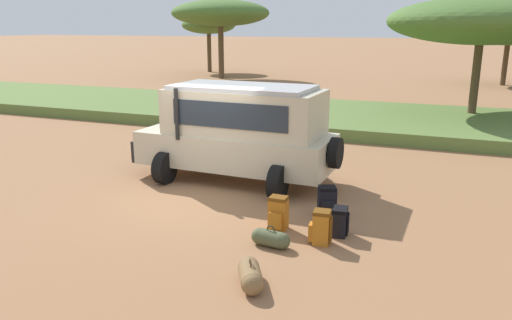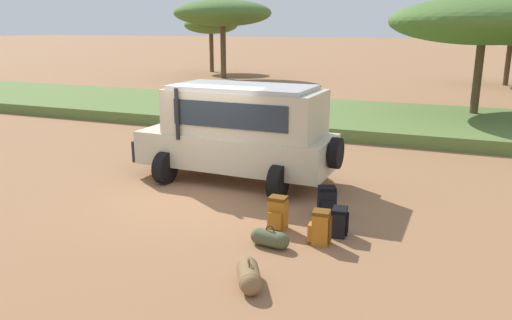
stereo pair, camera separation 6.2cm
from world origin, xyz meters
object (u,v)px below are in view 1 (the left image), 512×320
at_px(backpack_near_rear_wheel, 321,228).
at_px(acacia_tree_right_mid, 509,33).
at_px(backpack_outermost, 278,213).
at_px(duffel_bag_low_black_case, 271,238).
at_px(acacia_tree_left_mid, 220,13).
at_px(acacia_tree_far_left, 209,25).
at_px(acacia_tree_centre_back, 482,21).
at_px(backpack_beside_front_wheel, 327,202).
at_px(backpack_cluster_center, 339,222).
at_px(safari_vehicle, 240,131).
at_px(duffel_bag_soft_canvas, 250,275).

distance_m(backpack_near_rear_wheel, acacia_tree_right_mid, 29.48).
bearing_deg(backpack_near_rear_wheel, acacia_tree_right_mid, 80.29).
height_order(backpack_outermost, duffel_bag_low_black_case, backpack_outermost).
bearing_deg(acacia_tree_left_mid, backpack_near_rear_wheel, -61.00).
bearing_deg(duffel_bag_low_black_case, acacia_tree_far_left, 118.60).
relative_size(backpack_near_rear_wheel, acacia_tree_centre_back, 0.09).
distance_m(backpack_outermost, acacia_tree_centre_back, 14.14).
bearing_deg(backpack_outermost, backpack_beside_front_wheel, 55.86).
xyz_separation_m(duffel_bag_low_black_case, acacia_tree_centre_back, (3.54, 13.96, 3.86)).
relative_size(backpack_beside_front_wheel, backpack_cluster_center, 1.15).
distance_m(backpack_near_rear_wheel, acacia_tree_far_left, 35.54).
distance_m(safari_vehicle, backpack_beside_front_wheel, 3.27).
height_order(backpack_beside_front_wheel, acacia_tree_centre_back, acacia_tree_centre_back).
bearing_deg(duffel_bag_low_black_case, duffel_bag_soft_canvas, -82.36).
height_order(backpack_near_rear_wheel, backpack_outermost, backpack_outermost).
relative_size(acacia_tree_left_mid, acacia_tree_centre_back, 0.98).
height_order(backpack_outermost, acacia_tree_right_mid, acacia_tree_right_mid).
distance_m(acacia_tree_left_mid, acacia_tree_centre_back, 21.24).
xyz_separation_m(duffel_bag_soft_canvas, acacia_tree_far_left, (-17.12, 32.47, 3.69)).
distance_m(backpack_near_rear_wheel, backpack_outermost, 1.02).
height_order(safari_vehicle, backpack_near_rear_wheel, safari_vehicle).
relative_size(backpack_cluster_center, backpack_near_rear_wheel, 0.85).
relative_size(acacia_tree_far_left, acacia_tree_centre_back, 0.63).
bearing_deg(safari_vehicle, backpack_outermost, -53.44).
bearing_deg(acacia_tree_left_mid, backpack_cluster_center, -60.14).
distance_m(backpack_beside_front_wheel, acacia_tree_centre_back, 12.99).
bearing_deg(acacia_tree_far_left, backpack_near_rear_wheel, -59.91).
relative_size(duffel_bag_low_black_case, acacia_tree_left_mid, 0.10).
height_order(duffel_bag_low_black_case, acacia_tree_right_mid, acacia_tree_right_mid).
bearing_deg(duffel_bag_soft_canvas, duffel_bag_low_black_case, 97.64).
bearing_deg(acacia_tree_left_mid, acacia_tree_right_mid, 8.50).
bearing_deg(acacia_tree_far_left, backpack_cluster_center, -59.17).
bearing_deg(backpack_outermost, acacia_tree_far_left, 119.04).
distance_m(backpack_cluster_center, acacia_tree_centre_back, 13.76).
height_order(backpack_cluster_center, acacia_tree_far_left, acacia_tree_far_left).
bearing_deg(safari_vehicle, acacia_tree_centre_back, 61.71).
bearing_deg(acacia_tree_right_mid, safari_vehicle, -106.88).
height_order(duffel_bag_soft_canvas, acacia_tree_far_left, acacia_tree_far_left).
relative_size(duffel_bag_low_black_case, acacia_tree_far_left, 0.16).
bearing_deg(acacia_tree_centre_back, safari_vehicle, -118.29).
xyz_separation_m(safari_vehicle, acacia_tree_far_left, (-14.82, 27.58, 2.57)).
xyz_separation_m(safari_vehicle, backpack_cluster_center, (3.13, -2.50, -1.03)).
xyz_separation_m(backpack_cluster_center, acacia_tree_far_left, (-17.95, 30.08, 3.60)).
bearing_deg(safari_vehicle, backpack_near_rear_wheel, -45.98).
bearing_deg(acacia_tree_centre_back, duffel_bag_low_black_case, -104.23).
bearing_deg(acacia_tree_right_mid, duffel_bag_soft_canvas, -100.24).
relative_size(safari_vehicle, acacia_tree_right_mid, 0.89).
bearing_deg(acacia_tree_right_mid, backpack_cluster_center, -99.45).
xyz_separation_m(duffel_bag_low_black_case, acacia_tree_left_mid, (-13.61, 26.46, 4.56)).
height_order(duffel_bag_soft_canvas, acacia_tree_centre_back, acacia_tree_centre_back).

